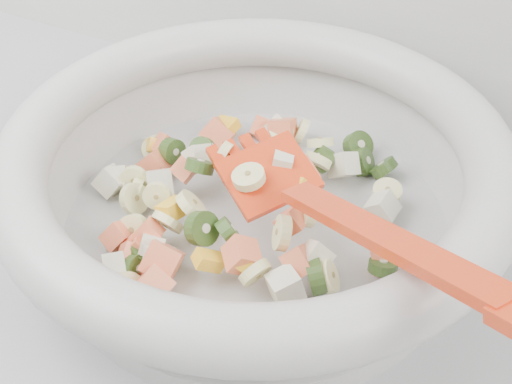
% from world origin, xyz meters
% --- Properties ---
extents(mixing_bowl, '(0.44, 0.41, 0.16)m').
position_xyz_m(mixing_bowl, '(0.16, 1.51, 0.96)').
color(mixing_bowl, '#B6B6B4').
rests_on(mixing_bowl, counter).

